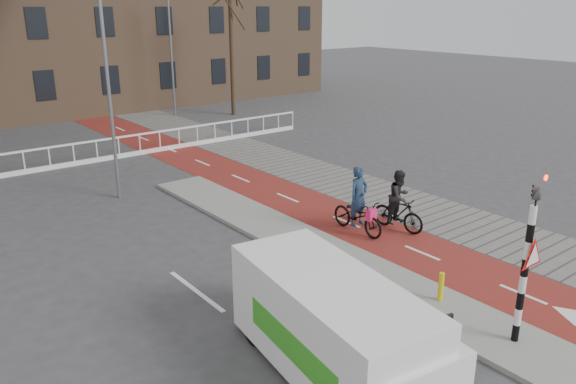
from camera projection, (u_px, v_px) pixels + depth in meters
ground at (449, 298)px, 13.19m from camera, size 120.00×120.00×0.00m
bike_lane at (255, 184)px, 21.50m from camera, size 2.50×60.00×0.01m
sidewalk at (311, 172)px, 23.15m from camera, size 3.00×60.00×0.01m
curb_island at (315, 248)px, 15.73m from camera, size 1.80×16.00×0.12m
traffic_signal at (528, 256)px, 10.71m from camera, size 0.80×0.80×3.68m
bollard at (441, 287)px, 12.74m from camera, size 0.12×0.12×0.68m
cyclist_near at (358, 211)px, 16.78m from camera, size 0.69×1.97×2.04m
cyclist_far at (399, 206)px, 16.93m from camera, size 0.87×1.79×1.88m
van at (330, 324)px, 10.21m from camera, size 2.43×4.69×1.93m
railing at (25, 167)px, 22.76m from camera, size 28.00×0.10×0.99m
tree_right at (232, 49)px, 34.00m from camera, size 0.26×0.26×8.06m
streetlight_near at (108, 82)px, 18.74m from camera, size 0.12×0.12×8.20m
streetlight_right at (171, 53)px, 33.76m from camera, size 0.12×0.12×7.65m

